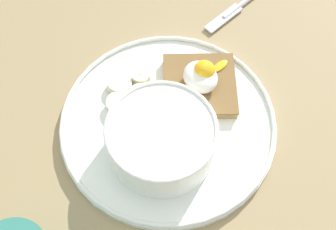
# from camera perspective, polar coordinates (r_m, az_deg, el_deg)

# --- Properties ---
(ground_plane) EXTENTS (1.20, 1.20, 0.02)m
(ground_plane) POSITION_cam_1_polar(r_m,az_deg,el_deg) (0.64, 0.00, -1.78)
(ground_plane) COLOR #988158
(ground_plane) RESTS_ON ground
(plate) EXTENTS (0.29, 0.29, 0.02)m
(plate) POSITION_cam_1_polar(r_m,az_deg,el_deg) (0.62, 0.00, -1.00)
(plate) COLOR white
(plate) RESTS_ON ground_plane
(oatmeal_bowl) EXTENTS (0.14, 0.14, 0.06)m
(oatmeal_bowl) POSITION_cam_1_polar(r_m,az_deg,el_deg) (0.58, -0.79, -2.95)
(oatmeal_bowl) COLOR white
(oatmeal_bowl) RESTS_ON plate
(toast_slice) EXTENTS (0.13, 0.13, 0.01)m
(toast_slice) POSITION_cam_1_polar(r_m,az_deg,el_deg) (0.64, 3.86, 3.62)
(toast_slice) COLOR brown
(toast_slice) RESTS_ON plate
(poached_egg) EXTENTS (0.05, 0.08, 0.04)m
(poached_egg) POSITION_cam_1_polar(r_m,az_deg,el_deg) (0.62, 4.13, 4.87)
(poached_egg) COLOR white
(poached_egg) RESTS_ON toast_slice
(banana_slice_front) EXTENTS (0.05, 0.05, 0.02)m
(banana_slice_front) POSITION_cam_1_polar(r_m,az_deg,el_deg) (0.64, -5.92, 3.68)
(banana_slice_front) COLOR #F5E9BD
(banana_slice_front) RESTS_ON plate
(banana_slice_left) EXTENTS (0.03, 0.03, 0.01)m
(banana_slice_left) POSITION_cam_1_polar(r_m,az_deg,el_deg) (0.63, -3.51, 2.59)
(banana_slice_left) COLOR #FBEAC1
(banana_slice_left) RESTS_ON plate
(banana_slice_back) EXTENTS (0.04, 0.04, 0.01)m
(banana_slice_back) POSITION_cam_1_polar(r_m,az_deg,el_deg) (0.65, -3.59, 4.55)
(banana_slice_back) COLOR beige
(banana_slice_back) RESTS_ON plate
(banana_slice_right) EXTENTS (0.05, 0.05, 0.02)m
(banana_slice_right) POSITION_cam_1_polar(r_m,az_deg,el_deg) (0.63, -5.98, 1.37)
(banana_slice_right) COLOR beige
(banana_slice_right) RESTS_ON plate
(knife) EXTENTS (0.04, 0.12, 0.01)m
(knife) POSITION_cam_1_polar(r_m,az_deg,el_deg) (0.75, 8.22, 12.66)
(knife) COLOR silver
(knife) RESTS_ON ground_plane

